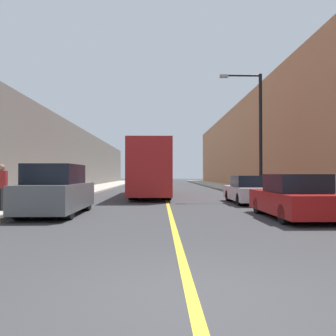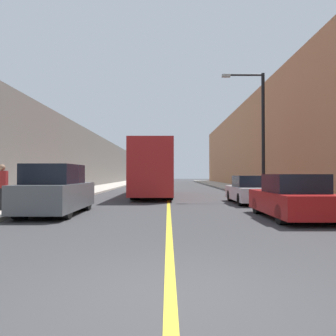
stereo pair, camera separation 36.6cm
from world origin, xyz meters
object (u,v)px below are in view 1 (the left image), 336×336
at_px(street_lamp_right, 257,127).
at_px(pedestrian, 1,187).
at_px(car_right_mid, 248,191).
at_px(bus, 152,169).
at_px(parked_suv_left, 56,192).
at_px(car_right_near, 294,198).

bearing_deg(street_lamp_right, pedestrian, -149.73).
xyz_separation_m(car_right_mid, pedestrian, (-10.67, -4.36, 0.40)).
xyz_separation_m(bus, street_lamp_right, (6.45, -3.23, 2.51)).
relative_size(parked_suv_left, car_right_near, 1.02).
distance_m(parked_suv_left, car_right_near, 8.60).
bearing_deg(car_right_mid, pedestrian, -157.78).
height_order(bus, street_lamp_right, street_lamp_right).
relative_size(car_right_near, street_lamp_right, 0.58).
height_order(car_right_near, pedestrian, pedestrian).
distance_m(car_right_near, car_right_mid, 5.78).
xyz_separation_m(bus, parked_suv_left, (-3.30, -10.42, -1.02)).
bearing_deg(street_lamp_right, parked_suv_left, -143.57).
relative_size(bus, pedestrian, 6.28).
bearing_deg(car_right_near, pedestrian, 172.41).
bearing_deg(parked_suv_left, pedestrian, 173.64).
xyz_separation_m(parked_suv_left, street_lamp_right, (9.75, 7.19, 3.53)).
distance_m(bus, parked_suv_left, 10.98).
xyz_separation_m(parked_suv_left, pedestrian, (-2.16, 0.24, 0.18)).
height_order(parked_suv_left, pedestrian, pedestrian).
height_order(bus, car_right_near, bus).
relative_size(bus, car_right_near, 2.56).
bearing_deg(car_right_near, car_right_mid, 90.12).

